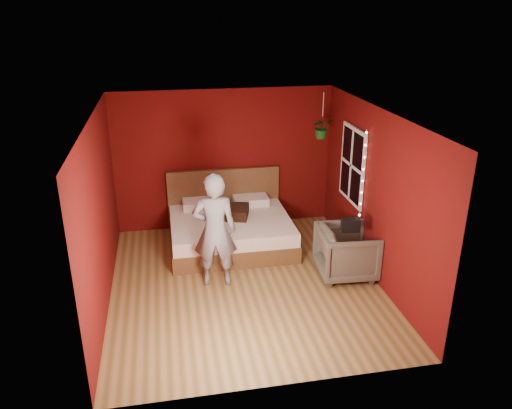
{
  "coord_description": "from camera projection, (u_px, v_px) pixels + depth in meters",
  "views": [
    {
      "loc": [
        -1.07,
        -6.55,
        3.97
      ],
      "look_at": [
        0.25,
        0.4,
        1.12
      ],
      "focal_mm": 35.0,
      "sensor_mm": 36.0,
      "label": 1
    }
  ],
  "objects": [
    {
      "name": "floor",
      "position": [
        245.0,
        283.0,
        7.64
      ],
      "size": [
        4.5,
        4.5,
        0.0
      ],
      "primitive_type": "plane",
      "color": "olive",
      "rests_on": "ground"
    },
    {
      "name": "throw_pillow",
      "position": [
        233.0,
        212.0,
        8.68
      ],
      "size": [
        0.62,
        0.62,
        0.18
      ],
      "primitive_type": "cube",
      "rotation": [
        0.0,
        0.0,
        -0.26
      ],
      "color": "#321C10",
      "rests_on": "bed"
    },
    {
      "name": "person",
      "position": [
        215.0,
        231.0,
        7.31
      ],
      "size": [
        0.7,
        0.51,
        1.77
      ],
      "primitive_type": "imported",
      "rotation": [
        0.0,
        0.0,
        3.01
      ],
      "color": "gray",
      "rests_on": "ground"
    },
    {
      "name": "bed",
      "position": [
        230.0,
        228.0,
        8.81
      ],
      "size": [
        2.09,
        1.77,
        1.15
      ],
      "color": "brown",
      "rests_on": "ground"
    },
    {
      "name": "handbag",
      "position": [
        351.0,
        225.0,
        7.48
      ],
      "size": [
        0.29,
        0.18,
        0.2
      ],
      "primitive_type": "cube",
      "rotation": [
        0.0,
        0.0,
        -0.15
      ],
      "color": "black",
      "rests_on": "armchair"
    },
    {
      "name": "window",
      "position": [
        352.0,
        165.0,
        8.24
      ],
      "size": [
        0.05,
        0.97,
        1.27
      ],
      "color": "white",
      "rests_on": "room_walls"
    },
    {
      "name": "armchair",
      "position": [
        347.0,
        252.0,
        7.73
      ],
      "size": [
        0.92,
        0.9,
        0.79
      ],
      "primitive_type": "imported",
      "rotation": [
        0.0,
        0.0,
        1.51
      ],
      "color": "#686452",
      "rests_on": "ground"
    },
    {
      "name": "room_walls",
      "position": [
        244.0,
        180.0,
        7.01
      ],
      "size": [
        4.04,
        4.54,
        2.62
      ],
      "color": "#600A0C",
      "rests_on": "ground"
    },
    {
      "name": "fairy_lights",
      "position": [
        363.0,
        175.0,
        7.76
      ],
      "size": [
        0.04,
        0.04,
        1.45
      ],
      "color": "silver",
      "rests_on": "room_walls"
    },
    {
      "name": "hanging_plant",
      "position": [
        322.0,
        127.0,
        8.57
      ],
      "size": [
        0.37,
        0.32,
        0.79
      ],
      "color": "silver",
      "rests_on": "room_walls"
    }
  ]
}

